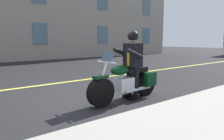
{
  "coord_description": "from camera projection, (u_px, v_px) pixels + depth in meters",
  "views": [
    {
      "loc": [
        2.82,
        4.86,
        1.49
      ],
      "look_at": [
        -0.39,
        0.71,
        0.75
      ],
      "focal_mm": 33.58,
      "sensor_mm": 36.0,
      "label": 1
    }
  ],
  "objects": [
    {
      "name": "ground_plane",
      "position": [
        85.0,
        95.0,
        5.72
      ],
      "size": [
        80.0,
        80.0,
        0.0
      ],
      "primitive_type": "plane",
      "color": "black"
    },
    {
      "name": "lane_center_stripe",
      "position": [
        55.0,
        83.0,
        7.28
      ],
      "size": [
        60.0,
        0.16,
        0.01
      ],
      "primitive_type": "cube",
      "color": "#E5DB4C",
      "rests_on": "ground_plane"
    },
    {
      "name": "motorcycle_main",
      "position": [
        127.0,
        82.0,
        5.25
      ],
      "size": [
        2.22,
        0.69,
        1.26
      ],
      "color": "black",
      "rests_on": "ground_plane"
    },
    {
      "name": "rider_main",
      "position": [
        132.0,
        59.0,
        5.29
      ],
      "size": [
        0.65,
        0.58,
        1.74
      ],
      "color": "black",
      "rests_on": "ground_plane"
    }
  ]
}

